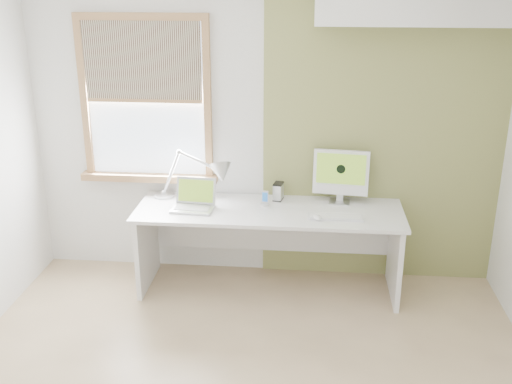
# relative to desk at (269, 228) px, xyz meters

# --- Properties ---
(room) EXTENTS (4.04, 3.54, 2.64)m
(room) POSITION_rel_desk_xyz_m (-0.08, -1.44, 0.77)
(room) COLOR tan
(room) RESTS_ON ground
(accent_wall) EXTENTS (2.00, 0.02, 2.60)m
(accent_wall) POSITION_rel_desk_xyz_m (0.92, 0.30, 0.77)
(accent_wall) COLOR olive
(accent_wall) RESTS_ON room
(window) EXTENTS (1.20, 0.14, 1.42)m
(window) POSITION_rel_desk_xyz_m (-1.08, 0.27, 1.01)
(window) COLOR #9F7043
(window) RESTS_ON room
(desk) EXTENTS (2.20, 0.70, 0.73)m
(desk) POSITION_rel_desk_xyz_m (0.00, 0.00, 0.00)
(desk) COLOR white
(desk) RESTS_ON room
(desk_lamp) EXTENTS (0.75, 0.32, 0.43)m
(desk_lamp) POSITION_rel_desk_xyz_m (-0.51, 0.10, 0.42)
(desk_lamp) COLOR silver
(desk_lamp) RESTS_ON desk
(laptop) EXTENTS (0.36, 0.29, 0.24)m
(laptop) POSITION_rel_desk_xyz_m (-0.62, -0.08, 0.25)
(laptop) COLOR silver
(laptop) RESTS_ON desk
(phone_dock) EXTENTS (0.08, 0.08, 0.13)m
(phone_dock) POSITION_rel_desk_xyz_m (-0.04, 0.03, 0.23)
(phone_dock) COLOR silver
(phone_dock) RESTS_ON desk
(external_drive) EXTENTS (0.09, 0.13, 0.15)m
(external_drive) POSITION_rel_desk_xyz_m (0.06, 0.17, 0.27)
(external_drive) COLOR silver
(external_drive) RESTS_ON desk
(imac) EXTENTS (0.47, 0.17, 0.45)m
(imac) POSITION_rel_desk_xyz_m (0.58, 0.16, 0.45)
(imac) COLOR silver
(imac) RESTS_ON desk
(keyboard) EXTENTS (0.44, 0.13, 0.02)m
(keyboard) POSITION_rel_desk_xyz_m (0.54, -0.20, 0.20)
(keyboard) COLOR white
(keyboard) RESTS_ON desk
(mouse) EXTENTS (0.09, 0.12, 0.03)m
(mouse) POSITION_rel_desk_xyz_m (0.40, -0.24, 0.21)
(mouse) COLOR white
(mouse) RESTS_ON desk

